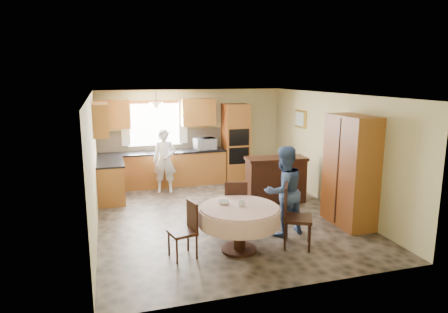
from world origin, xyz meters
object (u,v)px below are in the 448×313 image
person_sink (165,161)px  chair_left (187,227)px  cupboard (350,171)px  chair_back (235,204)px  dining_table (239,216)px  chair_right (293,213)px  sideboard (276,181)px  person_dining (284,191)px  oven_tower (235,143)px

person_sink → chair_left: bearing=-82.2°
cupboard → chair_left: 3.40m
chair_left → chair_back: bearing=111.9°
dining_table → chair_right: bearing=-5.6°
chair_left → chair_right: chair_right is taller
sideboard → person_sink: bearing=150.8°
person_dining → oven_tower: bearing=-109.6°
oven_tower → sideboard: oven_tower is taller
person_dining → chair_left: bearing=-1.9°
cupboard → person_sink: size_ratio=1.35×
chair_left → oven_tower: bearing=140.0°
oven_tower → cupboard: (1.07, -3.80, 0.01)m
cupboard → person_sink: bearing=133.7°
oven_tower → cupboard: size_ratio=0.99×
sideboard → cupboard: cupboard is taller
chair_back → person_sink: person_sink is taller
chair_left → chair_back: chair_back is taller
oven_tower → chair_right: (-0.45, -4.44, -0.46)m
oven_tower → person_dining: (-0.38, -3.92, -0.24)m
oven_tower → chair_right: oven_tower is taller
dining_table → chair_back: size_ratio=1.35×
dining_table → chair_left: bearing=177.7°
sideboard → dining_table: bearing=-121.6°
chair_left → person_sink: (0.21, 3.76, 0.29)m
oven_tower → chair_right: 4.49m
sideboard → person_dining: person_dining is taller
chair_right → person_dining: bearing=19.4°
cupboard → dining_table: size_ratio=1.59×
sideboard → cupboard: (0.79, -1.70, 0.58)m
person_dining → dining_table: bearing=9.7°
person_sink → person_dining: (1.65, -3.36, 0.03)m
chair_back → person_dining: size_ratio=0.61×
person_sink → person_dining: size_ratio=0.96×
sideboard → cupboard: 1.96m
sideboard → chair_right: chair_right is taller
dining_table → chair_back: chair_back is taller
chair_right → person_sink: size_ratio=0.68×
dining_table → chair_right: 0.93m
chair_left → chair_back: 1.28m
oven_tower → chair_left: (-2.24, -4.32, -0.56)m
chair_back → chair_right: size_ratio=0.93×
dining_table → chair_right: size_ratio=1.25×
chair_back → chair_right: 1.13m
chair_left → chair_right: 1.80m
sideboard → chair_right: (-0.73, -2.34, 0.11)m
chair_left → person_sink: bearing=164.2°
oven_tower → chair_back: (-1.19, -3.59, -0.51)m
chair_back → person_sink: bearing=-61.3°
chair_back → person_sink: (-0.85, 3.04, 0.24)m
sideboard → oven_tower: bearing=102.2°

